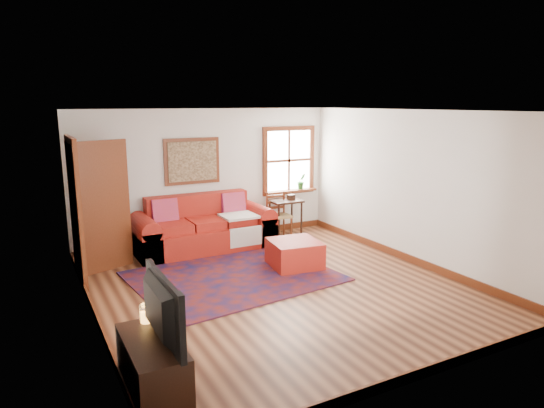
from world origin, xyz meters
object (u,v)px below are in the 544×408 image
red_ottoman (295,254)px  media_cabinet (153,369)px  red_leather_sofa (204,231)px  side_table (286,206)px  ladder_back_chair (278,214)px

red_ottoman → media_cabinet: size_ratio=0.76×
red_leather_sofa → side_table: red_leather_sofa is taller
red_leather_sofa → red_ottoman: bearing=-60.2°
red_ottoman → media_cabinet: media_cabinet is taller
red_leather_sofa → side_table: bearing=0.9°
red_ottoman → media_cabinet: 3.81m
red_ottoman → side_table: bearing=72.8°
ladder_back_chair → red_leather_sofa: bearing=179.3°
media_cabinet → side_table: bearing=48.0°
side_table → ladder_back_chair: size_ratio=0.81×
ladder_back_chair → media_cabinet: bearing=-130.7°
side_table → ladder_back_chair: 0.23m
media_cabinet → ladder_back_chair: bearing=49.3°
side_table → red_ottoman: bearing=-115.0°
red_leather_sofa → media_cabinet: bearing=-115.9°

